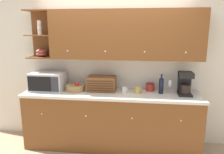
% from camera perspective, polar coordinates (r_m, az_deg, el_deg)
% --- Properties ---
extents(ground_plane, '(24.00, 24.00, 0.00)m').
position_cam_1_polar(ground_plane, '(4.18, 0.37, -15.43)').
color(ground_plane, tan).
extents(wall_back, '(5.23, 0.06, 2.60)m').
position_cam_1_polar(wall_back, '(3.78, 0.45, 2.48)').
color(wall_back, silver).
rests_on(wall_back, ground_plane).
extents(counter_unit, '(2.85, 0.63, 0.95)m').
position_cam_1_polar(counter_unit, '(3.70, -0.18, -11.12)').
color(counter_unit, brown).
rests_on(counter_unit, ground_plane).
extents(backsplash_panel, '(2.83, 0.01, 0.53)m').
position_cam_1_polar(backsplash_panel, '(3.76, 0.38, 1.07)').
color(backsplash_panel, silver).
rests_on(backsplash_panel, counter_unit).
extents(upper_cabinets, '(2.83, 0.34, 0.77)m').
position_cam_1_polar(upper_cabinets, '(3.51, 2.85, 10.94)').
color(upper_cabinets, brown).
rests_on(upper_cabinets, backsplash_panel).
extents(microwave, '(0.55, 0.41, 0.30)m').
position_cam_1_polar(microwave, '(3.82, -16.38, -1.03)').
color(microwave, silver).
rests_on(microwave, counter_unit).
extents(fruit_basket, '(0.31, 0.31, 0.16)m').
position_cam_1_polar(fruit_basket, '(3.68, -9.57, -2.78)').
color(fruit_basket, '#A87F4C').
rests_on(fruit_basket, counter_unit).
extents(bread_box, '(0.46, 0.30, 0.24)m').
position_cam_1_polar(bread_box, '(3.62, -2.69, -1.74)').
color(bread_box, brown).
rests_on(bread_box, counter_unit).
extents(mug_blue_second, '(0.09, 0.08, 0.10)m').
position_cam_1_polar(mug_blue_second, '(3.51, 3.32, -3.43)').
color(mug_blue_second, silver).
rests_on(mug_blue_second, counter_unit).
extents(mug, '(0.11, 0.09, 0.09)m').
position_cam_1_polar(mug, '(3.53, 6.81, -3.46)').
color(mug, gold).
rests_on(mug, counter_unit).
extents(storage_canister, '(0.15, 0.15, 0.12)m').
position_cam_1_polar(storage_canister, '(3.69, 9.91, -2.60)').
color(storage_canister, '#B22D28').
rests_on(storage_canister, counter_unit).
extents(wine_bottle, '(0.08, 0.08, 0.31)m').
position_cam_1_polar(wine_bottle, '(3.55, 12.73, -1.98)').
color(wine_bottle, black).
rests_on(wine_bottle, counter_unit).
extents(wine_glass, '(0.07, 0.07, 0.22)m').
position_cam_1_polar(wine_glass, '(3.60, 14.84, -1.78)').
color(wine_glass, silver).
rests_on(wine_glass, counter_unit).
extents(coffee_maker, '(0.20, 0.23, 0.37)m').
position_cam_1_polar(coffee_maker, '(3.56, 18.55, -1.57)').
color(coffee_maker, black).
rests_on(coffee_maker, counter_unit).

